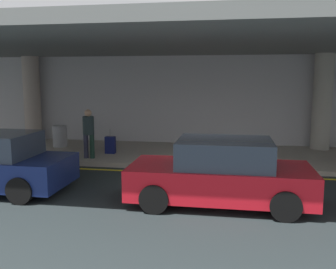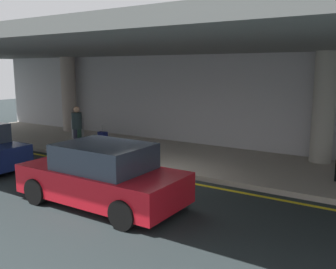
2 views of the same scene
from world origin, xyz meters
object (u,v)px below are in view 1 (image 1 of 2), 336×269
object	(u,v)px
car_red	(221,174)
trash_bin_steel	(60,136)
support_column_left_mid	(322,102)
suitcase_upright_secondary	(110,145)
support_column_far_left	(32,99)
traveler_with_luggage	(89,130)

from	to	relation	value
car_red	trash_bin_steel	bearing A→B (deg)	-44.33
support_column_left_mid	trash_bin_steel	size ratio (longest dim) A/B	4.29
support_column_left_mid	suitcase_upright_secondary	distance (m)	8.20
suitcase_upright_secondary	trash_bin_steel	bearing A→B (deg)	133.73
support_column_left_mid	car_red	distance (m)	7.71
car_red	suitcase_upright_secondary	bearing A→B (deg)	-51.87
support_column_far_left	suitcase_upright_secondary	world-z (taller)	support_column_far_left
car_red	support_column_far_left	bearing A→B (deg)	-43.14
support_column_far_left	suitcase_upright_secondary	distance (m)	5.03
suitcase_upright_secondary	trash_bin_steel	xyz separation A→B (m)	(-2.44, 0.99, 0.11)
support_column_left_mid	car_red	xyz separation A→B (m)	(-3.64, -6.69, -1.26)
car_red	traveler_with_luggage	world-z (taller)	traveler_with_luggage
support_column_far_left	traveler_with_luggage	xyz separation A→B (m)	(3.79, -3.12, -0.86)
traveler_with_luggage	trash_bin_steel	size ratio (longest dim) A/B	1.98
support_column_left_mid	suitcase_upright_secondary	world-z (taller)	support_column_left_mid
suitcase_upright_secondary	trash_bin_steel	size ratio (longest dim) A/B	1.06
support_column_far_left	traveler_with_luggage	world-z (taller)	support_column_far_left
support_column_far_left	car_red	distance (m)	10.78
support_column_far_left	car_red	bearing A→B (deg)	-38.64
support_column_far_left	car_red	xyz separation A→B (m)	(8.36, -6.69, -1.26)
support_column_far_left	car_red	world-z (taller)	support_column_far_left
suitcase_upright_secondary	support_column_far_left	bearing A→B (deg)	128.37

